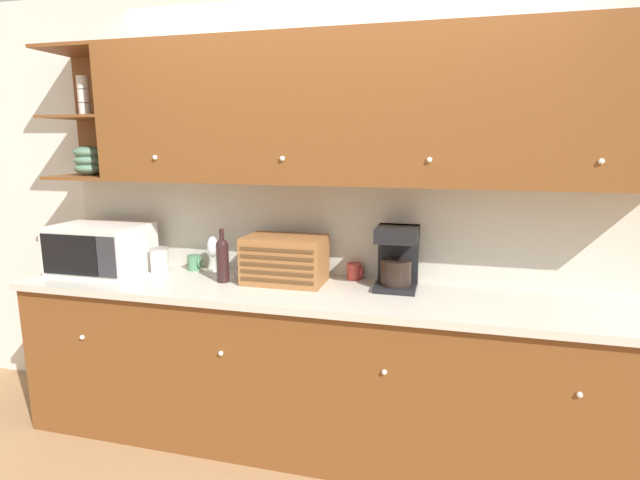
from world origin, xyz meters
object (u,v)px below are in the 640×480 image
Objects in this scene: microwave at (101,248)px; wine_glass at (213,248)px; storage_canister at (159,260)px; mug at (194,263)px; coffee_maker at (397,257)px; mug_blue_second at (355,271)px; bread_box at (285,260)px; wine_bottle at (223,258)px.

wine_glass is at bearing 14.17° from microwave.
storage_canister reaches higher than mug.
coffee_maker is at bearing 2.01° from storage_canister.
storage_canister is 1.65× the size of mug.
microwave is at bearing -160.46° from mug.
mug_blue_second is (1.01, 0.04, 0.00)m from mug.
microwave is at bearing -171.52° from mug_blue_second.
coffee_maker is at bearing 5.30° from bread_box.
wine_glass is 0.50× the size of bread_box.
mug is 0.18m from wine_glass.
bread_box reaches higher than mug.
mug is 0.36m from wine_bottle.
mug_blue_second is at bearing 7.63° from storage_canister.
storage_canister is 0.81m from bread_box.
coffee_maker reaches higher than wine_bottle.
mug is at bearing 172.53° from wine_glass.
mug is 0.28× the size of coffee_maker.
wine_glass is (0.14, -0.02, 0.11)m from mug.
bread_box is at bearing -0.53° from storage_canister.
bread_box is (1.16, 0.06, -0.02)m from microwave.
microwave is 0.81m from wine_bottle.
coffee_maker is (1.78, 0.12, 0.02)m from microwave.
wine_glass is 0.24m from wine_bottle.
microwave is 1.79m from coffee_maker.
mug_blue_second is at bearing 156.95° from coffee_maker.
coffee_maker is at bearing -2.38° from wine_glass.
wine_glass is 0.73× the size of wine_bottle.
mug_blue_second is at bearing 4.02° from wine_glass.
mug is 1.01m from mug_blue_second.
storage_canister is (0.35, 0.07, -0.07)m from microwave.
storage_canister is at bearing 169.62° from wine_bottle.
wine_bottle is (0.15, -0.18, -0.01)m from wine_glass.
wine_glass is at bearing -7.47° from mug.
bread_box is at bearing -10.91° from mug.
bread_box is (0.81, -0.01, 0.05)m from storage_canister.
bread_box reaches higher than wine_glass.
wine_bottle is 0.76m from mug_blue_second.
coffee_maker is at bearing -23.05° from mug_blue_second.
coffee_maker reaches higher than storage_canister.
wine_glass is 1.12m from coffee_maker.
microwave is 1.56× the size of coffee_maker.
wine_glass is 0.66× the size of coffee_maker.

